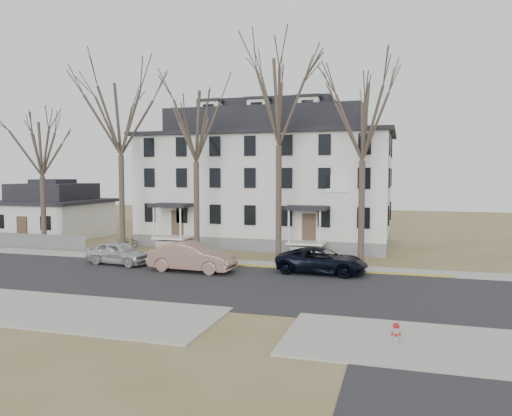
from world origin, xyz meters
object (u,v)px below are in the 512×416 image
(bicycle_right, at_px, (120,246))
(tree_far_left, at_px, (120,113))
(bicycle_left, at_px, (129,242))
(boarding_house, at_px, (267,180))
(tree_bungalow, at_px, (41,145))
(car_navy, at_px, (322,261))
(car_tan, at_px, (192,257))
(fire_hydrant, at_px, (396,334))
(car_silver, at_px, (119,253))
(tree_mid_left, at_px, (196,121))
(tree_center, at_px, (279,96))
(tree_mid_right, at_px, (363,116))
(small_house, at_px, (54,213))

(bicycle_right, bearing_deg, tree_far_left, -118.37)
(bicycle_left, bearing_deg, boarding_house, -47.44)
(tree_bungalow, xyz_separation_m, car_navy, (22.50, -3.51, -7.38))
(car_tan, xyz_separation_m, fire_hydrant, (12.03, -9.86, -0.48))
(car_silver, distance_m, bicycle_right, 5.74)
(tree_mid_left, height_order, car_tan, tree_mid_left)
(tree_center, height_order, bicycle_right, tree_center)
(bicycle_left, relative_size, fire_hydrant, 2.36)
(tree_far_left, height_order, bicycle_left, tree_far_left)
(tree_mid_left, distance_m, tree_mid_right, 11.50)
(car_silver, bearing_deg, tree_far_left, 36.52)
(tree_bungalow, xyz_separation_m, bicycle_right, (6.45, 0.56, -7.67))
(fire_hydrant, bearing_deg, boarding_house, 115.23)
(car_silver, bearing_deg, car_tan, -89.88)
(bicycle_left, distance_m, fire_hydrant, 27.21)
(tree_mid_right, distance_m, car_navy, 9.74)
(tree_mid_left, relative_size, bicycle_left, 6.90)
(tree_mid_right, xyz_separation_m, car_silver, (-15.12, -4.38, -8.85))
(tree_center, bearing_deg, boarding_house, 110.20)
(tree_bungalow, height_order, bicycle_right, tree_bungalow)
(tree_mid_left, height_order, tree_center, tree_center)
(boarding_house, height_order, bicycle_left, boarding_house)
(tree_far_left, distance_m, car_tan, 13.35)
(car_silver, height_order, bicycle_right, car_silver)
(small_house, xyz_separation_m, bicycle_left, (10.06, -3.71, -1.76))
(small_house, distance_m, car_tan, 22.06)
(small_house, bearing_deg, tree_far_left, -29.39)
(tree_far_left, distance_m, fire_hydrant, 26.84)
(small_house, distance_m, tree_mid_left, 19.53)
(tree_bungalow, xyz_separation_m, bicycle_left, (6.06, 2.48, -7.63))
(tree_center, distance_m, tree_mid_right, 5.70)
(tree_mid_right, height_order, fire_hydrant, tree_mid_right)
(tree_mid_left, relative_size, tree_mid_right, 1.00)
(bicycle_right, bearing_deg, tree_mid_left, -77.67)
(car_tan, height_order, bicycle_left, car_tan)
(fire_hydrant, bearing_deg, tree_center, 117.81)
(boarding_house, height_order, tree_mid_left, tree_mid_left)
(small_house, relative_size, fire_hydrant, 11.15)
(tree_mid_left, relative_size, tree_bungalow, 1.18)
(tree_mid_right, relative_size, car_silver, 2.90)
(tree_center, distance_m, car_tan, 12.15)
(car_navy, xyz_separation_m, bicycle_right, (-16.05, 4.07, -0.30))
(car_silver, height_order, car_tan, car_tan)
(tree_bungalow, bearing_deg, small_house, 122.84)
(car_navy, bearing_deg, tree_mid_left, 72.54)
(tree_mid_right, bearing_deg, tree_bungalow, 180.00)
(tree_far_left, xyz_separation_m, car_tan, (7.88, -5.14, -9.47))
(bicycle_left, bearing_deg, tree_bungalow, 125.18)
(small_house, xyz_separation_m, tree_mid_right, (28.50, -6.20, 7.35))
(car_tan, relative_size, car_navy, 0.99)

